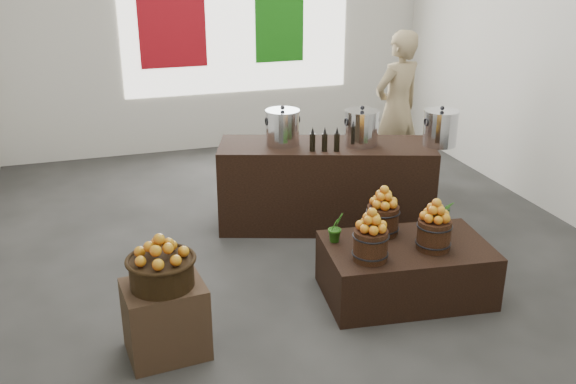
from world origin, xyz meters
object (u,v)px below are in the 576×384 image
object	(u,v)px
wicker_basket	(162,272)
display_table	(405,270)
crate	(166,319)
counter	(326,185)
stock_pot_center	(361,129)
stock_pot_right	(440,129)
stock_pot_left	(283,128)
shopper	(397,109)

from	to	relation	value
wicker_basket	display_table	bearing A→B (deg)	6.37
crate	counter	bearing A→B (deg)	43.23
stock_pot_center	display_table	bearing A→B (deg)	-97.30
display_table	stock_pot_center	xyz separation A→B (m)	(0.19, 1.45, 0.83)
wicker_basket	stock_pot_right	bearing A→B (deg)	25.59
stock_pot_center	stock_pot_left	bearing A→B (deg)	161.89
wicker_basket	stock_pot_center	bearing A→B (deg)	36.95
wicker_basket	stock_pot_left	xyz separation A→B (m)	(1.47, 1.92, 0.40)
counter	display_table	bearing A→B (deg)	-66.57
stock_pot_center	shopper	world-z (taller)	shopper
wicker_basket	stock_pot_left	distance (m)	2.45
stock_pot_left	shopper	xyz separation A→B (m)	(1.69, 0.82, -0.13)
display_table	stock_pot_left	world-z (taller)	stock_pot_left
wicker_basket	stock_pot_right	world-z (taller)	stock_pot_right
stock_pot_right	shopper	size ratio (longest dim) A/B	0.18
stock_pot_right	wicker_basket	bearing A→B (deg)	-154.41
display_table	counter	world-z (taller)	counter
crate	stock_pot_left	distance (m)	2.54
display_table	stock_pot_center	bearing A→B (deg)	88.94
counter	crate	bearing A→B (deg)	-118.67
counter	stock_pot_center	bearing A→B (deg)	0.00
counter	stock_pot_right	xyz separation A→B (m)	(1.09, -0.35, 0.62)
crate	stock_pot_right	size ratio (longest dim) A/B	1.67
stock_pot_right	shopper	world-z (taller)	shopper
display_table	shopper	bearing A→B (deg)	72.30
crate	counter	distance (m)	2.61
stock_pot_left	stock_pot_right	distance (m)	1.59
display_table	stock_pot_right	distance (m)	1.73
wicker_basket	counter	world-z (taller)	counter
stock_pot_left	shopper	size ratio (longest dim) A/B	0.18
crate	stock_pot_center	xyz separation A→B (m)	(2.23, 1.68, 0.78)
stock_pot_center	stock_pot_right	distance (m)	0.79
stock_pot_center	shopper	size ratio (longest dim) A/B	0.18
display_table	stock_pot_center	distance (m)	1.68
crate	counter	size ratio (longest dim) A/B	0.26
crate	stock_pot_right	xyz separation A→B (m)	(2.98, 1.43, 0.78)
stock_pot_left	stock_pot_center	world-z (taller)	same
shopper	stock_pot_center	bearing A→B (deg)	29.94
display_table	counter	distance (m)	1.58
display_table	stock_pot_left	bearing A→B (deg)	114.83
counter	stock_pot_right	size ratio (longest dim) A/B	6.47
stock_pot_left	shopper	world-z (taller)	shopper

